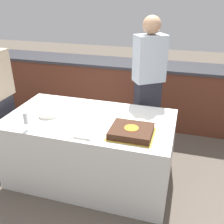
{
  "coord_description": "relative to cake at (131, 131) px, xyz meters",
  "views": [
    {
      "loc": [
        0.88,
        -2.2,
        1.92
      ],
      "look_at": [
        0.24,
        0.0,
        0.83
      ],
      "focal_mm": 42.0,
      "sensor_mm": 36.0,
      "label": 1
    }
  ],
  "objects": [
    {
      "name": "plate_stack",
      "position": [
        -0.9,
        0.13,
        -0.01
      ],
      "size": [
        0.19,
        0.19,
        0.05
      ],
      "color": "white",
      "rests_on": "dining_table"
    },
    {
      "name": "back_counter",
      "position": [
        -0.48,
        1.73,
        -0.3
      ],
      "size": [
        4.4,
        0.58,
        0.92
      ],
      "color": "#5B2D1E",
      "rests_on": "ground_plane"
    },
    {
      "name": "dining_table",
      "position": [
        -0.48,
        0.2,
        -0.4
      ],
      "size": [
        1.69,
        0.92,
        0.73
      ],
      "color": "silver",
      "rests_on": "ground_plane"
    },
    {
      "name": "person_cutting_cake",
      "position": [
        -0.0,
        0.88,
        0.11
      ],
      "size": [
        0.39,
        0.36,
        1.67
      ],
      "rotation": [
        0.0,
        0.0,
        -2.53
      ],
      "color": "#282833",
      "rests_on": "ground_plane"
    },
    {
      "name": "utensil_pile",
      "position": [
        -0.4,
        -0.16,
        -0.02
      ],
      "size": [
        0.17,
        0.1,
        0.02
      ],
      "color": "white",
      "rests_on": "dining_table"
    },
    {
      "name": "cake",
      "position": [
        0.0,
        0.0,
        0.0
      ],
      "size": [
        0.41,
        0.36,
        0.07
      ],
      "color": "gold",
      "rests_on": "dining_table"
    },
    {
      "name": "ground_plane",
      "position": [
        -0.48,
        0.2,
        -0.76
      ],
      "size": [
        14.0,
        14.0,
        0.0
      ],
      "primitive_type": "plane",
      "color": "brown"
    },
    {
      "name": "wine_glass",
      "position": [
        -0.94,
        -0.19,
        0.08
      ],
      "size": [
        0.07,
        0.07,
        0.18
      ],
      "color": "white",
      "rests_on": "dining_table"
    },
    {
      "name": "side_plate_near_cake",
      "position": [
        -0.03,
        0.32,
        -0.03
      ],
      "size": [
        0.2,
        0.2,
        0.0
      ],
      "color": "white",
      "rests_on": "dining_table"
    }
  ]
}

